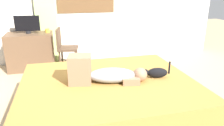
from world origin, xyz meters
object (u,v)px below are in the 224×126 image
at_px(tv_monitor, 27,24).
at_px(bed, 108,99).
at_px(desk, 31,51).
at_px(cup, 47,31).
at_px(chair_by_desk, 64,46).
at_px(person_lying, 104,73).
at_px(cat, 156,73).

bearing_deg(tv_monitor, bed, -62.00).
xyz_separation_m(desk, tv_monitor, (-0.01, -0.00, 0.55)).
distance_m(cup, chair_by_desk, 0.50).
xyz_separation_m(person_lying, cat, (0.66, -0.03, -0.05)).
bearing_deg(bed, cup, 109.86).
height_order(bed, chair_by_desk, chair_by_desk).
bearing_deg(person_lying, cat, -2.34).
relative_size(bed, desk, 2.39).
height_order(bed, cup, cup).
bearing_deg(person_lying, desk, 116.24).
bearing_deg(cup, bed, -70.14).
bearing_deg(chair_by_desk, person_lying, -77.85).
height_order(tv_monitor, chair_by_desk, tv_monitor).
height_order(desk, tv_monitor, tv_monitor).
distance_m(tv_monitor, chair_by_desk, 0.84).
bearing_deg(desk, cup, -1.15).
distance_m(bed, desk, 2.44).
relative_size(bed, cup, 25.70).
bearing_deg(cat, tv_monitor, 128.34).
bearing_deg(desk, person_lying, -63.76).
distance_m(cat, desk, 2.82).
distance_m(desk, chair_by_desk, 0.74).
xyz_separation_m(cat, cup, (-1.38, 2.21, 0.20)).
relative_size(cat, desk, 0.39).
height_order(cat, chair_by_desk, chair_by_desk).
relative_size(cat, cup, 4.24).
bearing_deg(cup, chair_by_desk, -42.14).
xyz_separation_m(cat, desk, (-1.74, 2.21, -0.22)).
distance_m(person_lying, cat, 0.67).
xyz_separation_m(person_lying, tv_monitor, (-1.09, 2.19, 0.29)).
relative_size(cat, chair_by_desk, 0.41).
relative_size(person_lying, cat, 2.65).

